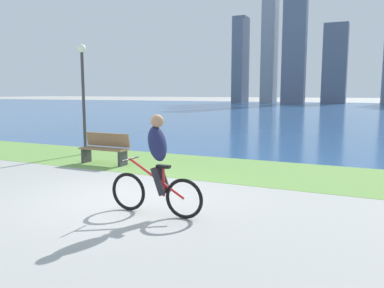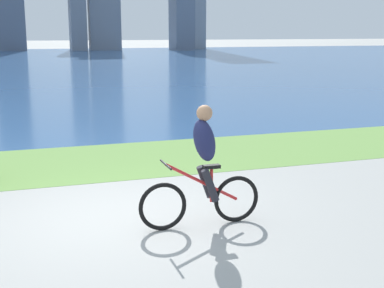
% 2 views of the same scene
% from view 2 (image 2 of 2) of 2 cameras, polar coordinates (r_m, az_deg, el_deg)
% --- Properties ---
extents(ground_plane, '(300.00, 300.00, 0.00)m').
position_cam_2_polar(ground_plane, '(7.93, -8.05, -8.00)').
color(ground_plane, '#9E9E99').
extents(grass_strip_bayside, '(120.00, 3.28, 0.01)m').
position_cam_2_polar(grass_strip_bayside, '(11.37, -11.35, -1.92)').
color(grass_strip_bayside, '#6B9947').
rests_on(grass_strip_bayside, ground).
extents(bay_water_surface, '(300.00, 72.04, 0.00)m').
position_cam_2_polar(bay_water_surface, '(48.73, -16.93, 8.36)').
color(bay_water_surface, '#2D568C').
rests_on(bay_water_surface, ground).
extents(cyclist_lead, '(1.77, 0.52, 1.72)m').
position_cam_2_polar(cyclist_lead, '(7.37, 1.19, -2.55)').
color(cyclist_lead, black).
rests_on(cyclist_lead, ground).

